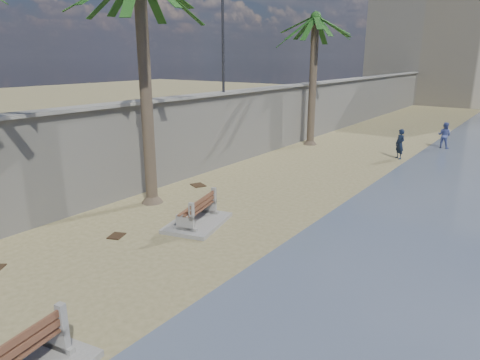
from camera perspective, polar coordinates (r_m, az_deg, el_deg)
The scene contains 11 objects.
ground_plane at distance 10.23m, azimuth -22.17°, elevation -15.95°, with size 140.00×140.00×0.00m, color #918459.
seawall at distance 27.69m, azimuth 8.06°, elevation 8.77°, with size 0.45×70.00×3.50m, color gray.
wall_cap at distance 27.52m, azimuth 8.21°, elevation 12.49°, with size 0.80×70.00×0.12m, color gray.
end_building at distance 57.12m, azimuth 27.39°, elevation 16.21°, with size 18.00×12.00×14.00m, color #B7AA93.
bench_far at distance 13.83m, azimuth -5.72°, elevation -4.34°, with size 2.06×2.56×0.94m.
palm_back at distance 26.45m, azimuth 10.07°, elevation 20.37°, with size 5.00×5.00×8.30m.
streetlight at distance 20.73m, azimuth -2.30°, elevation 20.05°, with size 0.28×0.28×5.12m.
person_a at distance 24.10m, azimuth 20.57°, elevation 4.78°, with size 0.65×0.44×1.82m, color #121C32.
person_b at distance 28.07m, azimuth 25.60°, elevation 5.58°, with size 0.82×0.63×1.69m, color #495597.
debris_c at distance 18.10m, azimuth -5.60°, elevation -0.68°, with size 0.61×0.49×0.03m, color #382616.
debris_d at distance 13.55m, azimuth -16.15°, elevation -7.16°, with size 0.50×0.40×0.03m, color #382616.
Camera 1 is at (7.68, -4.26, 5.23)m, focal length 32.00 mm.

